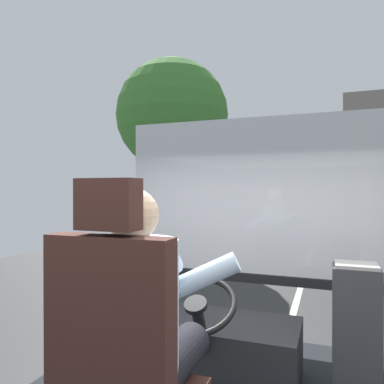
{
  "coord_description": "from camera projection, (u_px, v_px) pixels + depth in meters",
  "views": [
    {
      "loc": [
        0.58,
        -1.64,
        2.15
      ],
      "look_at": [
        -0.58,
        1.45,
        2.13
      ],
      "focal_mm": 34.22,
      "sensor_mm": 36.0,
      "label": 1
    }
  ],
  "objects": [
    {
      "name": "bus_driver",
      "position": [
        139.0,
        319.0,
        1.47
      ],
      "size": [
        0.76,
        0.6,
        0.83
      ],
      "color": "black",
      "rests_on": "driver_seat"
    },
    {
      "name": "steering_console",
      "position": [
        217.0,
        347.0,
        2.51
      ],
      "size": [
        1.1,
        0.95,
        0.77
      ],
      "color": "black",
      "rests_on": "bus_floor"
    },
    {
      "name": "driver_seat",
      "position": [
        124.0,
        382.0,
        1.37
      ],
      "size": [
        0.48,
        0.48,
        1.34
      ],
      "color": "black",
      "rests_on": "bus_floor"
    },
    {
      "name": "street_tree",
      "position": [
        172.0,
        116.0,
        11.31
      ],
      "size": [
        3.44,
        3.44,
        6.17
      ],
      "color": "#4C3828",
      "rests_on": "ground"
    },
    {
      "name": "fare_box",
      "position": [
        356.0,
        333.0,
        2.24
      ],
      "size": [
        0.27,
        0.24,
        0.85
      ],
      "color": "#333338",
      "rests_on": "bus_floor"
    },
    {
      "name": "ground",
      "position": [
        306.0,
        269.0,
        9.99
      ],
      "size": [
        18.0,
        44.0,
        0.06
      ],
      "color": "#333333"
    },
    {
      "name": "windshield_panel",
      "position": [
        260.0,
        218.0,
        3.25
      ],
      "size": [
        2.5,
        0.08,
        1.48
      ],
      "color": "silver"
    }
  ]
}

